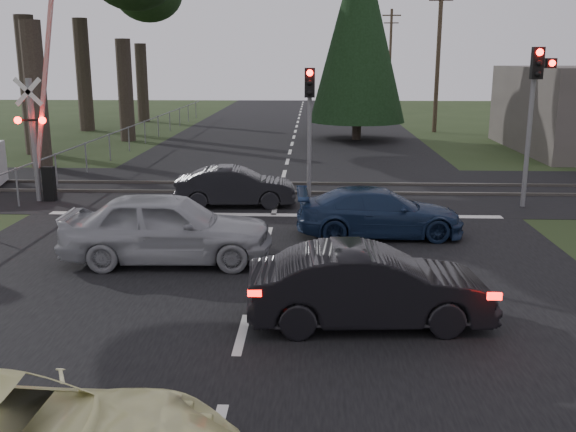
{
  "coord_description": "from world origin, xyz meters",
  "views": [
    {
      "loc": [
        1.14,
        -9.65,
        4.38
      ],
      "look_at": [
        0.64,
        2.85,
        1.3
      ],
      "focal_mm": 40.0,
      "sensor_mm": 36.0,
      "label": 1
    }
  ],
  "objects_px": {
    "utility_pole_far": "(390,55)",
    "dark_car_far": "(236,187)",
    "crossing_signal": "(41,136)",
    "blue_sedan": "(379,213)",
    "traffic_signal_right": "(535,96)",
    "silver_car": "(168,228)",
    "utility_pole_mid": "(438,52)",
    "dark_hatchback": "(369,287)",
    "traffic_signal_center": "(310,110)"
  },
  "relations": [
    {
      "from": "utility_pole_far",
      "to": "dark_car_far",
      "type": "bearing_deg",
      "value": -102.01
    },
    {
      "from": "crossing_signal",
      "to": "dark_car_far",
      "type": "distance_m",
      "value": 6.25
    },
    {
      "from": "blue_sedan",
      "to": "traffic_signal_right",
      "type": "bearing_deg",
      "value": -57.46
    },
    {
      "from": "traffic_signal_right",
      "to": "dark_car_far",
      "type": "xyz_separation_m",
      "value": [
        -8.76,
        -0.12,
        -2.72
      ]
    },
    {
      "from": "silver_car",
      "to": "blue_sedan",
      "type": "distance_m",
      "value": 5.38
    },
    {
      "from": "traffic_signal_right",
      "to": "utility_pole_far",
      "type": "relative_size",
      "value": 0.52
    },
    {
      "from": "blue_sedan",
      "to": "silver_car",
      "type": "bearing_deg",
      "value": 112.88
    },
    {
      "from": "dark_car_far",
      "to": "silver_car",
      "type": "bearing_deg",
      "value": 167.23
    },
    {
      "from": "utility_pole_mid",
      "to": "dark_hatchback",
      "type": "xyz_separation_m",
      "value": [
        -6.41,
        -29.48,
        -4.06
      ]
    },
    {
      "from": "dark_hatchback",
      "to": "traffic_signal_center",
      "type": "bearing_deg",
      "value": 2.04
    },
    {
      "from": "traffic_signal_center",
      "to": "dark_car_far",
      "type": "xyz_separation_m",
      "value": [
        -2.21,
        -1.33,
        -2.21
      ]
    },
    {
      "from": "silver_car",
      "to": "blue_sedan",
      "type": "xyz_separation_m",
      "value": [
        4.85,
        2.33,
        -0.17
      ]
    },
    {
      "from": "traffic_signal_right",
      "to": "traffic_signal_center",
      "type": "bearing_deg",
      "value": 169.59
    },
    {
      "from": "traffic_signal_center",
      "to": "dark_car_far",
      "type": "bearing_deg",
      "value": -149.1
    },
    {
      "from": "crossing_signal",
      "to": "dark_car_far",
      "type": "relative_size",
      "value": 1.93
    },
    {
      "from": "crossing_signal",
      "to": "utility_pole_mid",
      "type": "xyz_separation_m",
      "value": [
        15.77,
        20.21,
        2.67
      ]
    },
    {
      "from": "utility_pole_mid",
      "to": "dark_hatchback",
      "type": "height_order",
      "value": "utility_pole_mid"
    },
    {
      "from": "dark_hatchback",
      "to": "blue_sedan",
      "type": "height_order",
      "value": "dark_hatchback"
    },
    {
      "from": "crossing_signal",
      "to": "utility_pole_far",
      "type": "bearing_deg",
      "value": 70.77
    },
    {
      "from": "traffic_signal_center",
      "to": "utility_pole_far",
      "type": "distance_m",
      "value": 44.99
    },
    {
      "from": "crossing_signal",
      "to": "traffic_signal_center",
      "type": "bearing_deg",
      "value": 6.15
    },
    {
      "from": "utility_pole_far",
      "to": "traffic_signal_right",
      "type": "bearing_deg",
      "value": -91.2
    },
    {
      "from": "crossing_signal",
      "to": "traffic_signal_center",
      "type": "height_order",
      "value": "crossing_signal"
    },
    {
      "from": "silver_car",
      "to": "utility_pole_mid",
      "type": "bearing_deg",
      "value": -23.81
    },
    {
      "from": "utility_pole_far",
      "to": "blue_sedan",
      "type": "height_order",
      "value": "utility_pole_far"
    },
    {
      "from": "traffic_signal_center",
      "to": "utility_pole_far",
      "type": "relative_size",
      "value": 0.46
    },
    {
      "from": "traffic_signal_right",
      "to": "dark_hatchback",
      "type": "relative_size",
      "value": 1.16
    },
    {
      "from": "utility_pole_far",
      "to": "dark_car_far",
      "type": "distance_m",
      "value": 46.85
    },
    {
      "from": "traffic_signal_center",
      "to": "dark_hatchback",
      "type": "height_order",
      "value": "traffic_signal_center"
    },
    {
      "from": "crossing_signal",
      "to": "dark_hatchback",
      "type": "xyz_separation_m",
      "value": [
        9.37,
        -9.26,
        -1.39
      ]
    },
    {
      "from": "crossing_signal",
      "to": "dark_hatchback",
      "type": "height_order",
      "value": "crossing_signal"
    },
    {
      "from": "crossing_signal",
      "to": "utility_pole_mid",
      "type": "relative_size",
      "value": 0.77
    },
    {
      "from": "traffic_signal_right",
      "to": "silver_car",
      "type": "bearing_deg",
      "value": -149.34
    },
    {
      "from": "silver_car",
      "to": "dark_car_far",
      "type": "xyz_separation_m",
      "value": [
        0.82,
        5.56,
        -0.18
      ]
    },
    {
      "from": "utility_pole_mid",
      "to": "blue_sedan",
      "type": "relative_size",
      "value": 2.15
    },
    {
      "from": "utility_pole_mid",
      "to": "dark_car_far",
      "type": "distance_m",
      "value": 23.19
    },
    {
      "from": "utility_pole_far",
      "to": "dark_hatchback",
      "type": "height_order",
      "value": "utility_pole_far"
    },
    {
      "from": "traffic_signal_right",
      "to": "utility_pole_far",
      "type": "bearing_deg",
      "value": 88.8
    },
    {
      "from": "dark_hatchback",
      "to": "silver_car",
      "type": "xyz_separation_m",
      "value": [
        -4.13,
        3.27,
        0.11
      ]
    },
    {
      "from": "dark_hatchback",
      "to": "silver_car",
      "type": "bearing_deg",
      "value": 47.49
    },
    {
      "from": "blue_sedan",
      "to": "dark_hatchback",
      "type": "bearing_deg",
      "value": 169.89
    },
    {
      "from": "crossing_signal",
      "to": "blue_sedan",
      "type": "relative_size",
      "value": 1.67
    },
    {
      "from": "traffic_signal_center",
      "to": "crossing_signal",
      "type": "bearing_deg",
      "value": -173.85
    },
    {
      "from": "dark_hatchback",
      "to": "blue_sedan",
      "type": "bearing_deg",
      "value": -11.44
    },
    {
      "from": "crossing_signal",
      "to": "utility_pole_mid",
      "type": "distance_m",
      "value": 25.78
    },
    {
      "from": "silver_car",
      "to": "blue_sedan",
      "type": "relative_size",
      "value": 1.09
    },
    {
      "from": "traffic_signal_center",
      "to": "blue_sedan",
      "type": "relative_size",
      "value": 0.98
    },
    {
      "from": "traffic_signal_center",
      "to": "utility_pole_far",
      "type": "xyz_separation_m",
      "value": [
        7.5,
        44.32,
        1.92
      ]
    },
    {
      "from": "utility_pole_far",
      "to": "dark_hatchback",
      "type": "bearing_deg",
      "value": -96.71
    },
    {
      "from": "traffic_signal_right",
      "to": "utility_pole_mid",
      "type": "bearing_deg",
      "value": 87.34
    }
  ]
}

